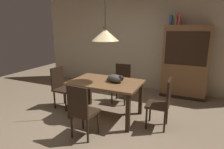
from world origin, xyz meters
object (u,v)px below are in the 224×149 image
object	(u,v)px
chair_right_side	(162,101)
cat_sleeping	(116,78)
book_brown_thick	(176,20)
chair_left_side	(61,86)
pendant_lamp	(105,35)
book_red_tall	(179,19)
chair_near_front	(82,109)
hutch_bookcase	(185,64)
book_green_slim	(174,19)
book_blue_wide	(171,20)
dining_table	(106,86)
chair_far_back	(122,81)

from	to	relation	value
chair_right_side	cat_sleeping	distance (m)	0.98
cat_sleeping	book_brown_thick	world-z (taller)	book_brown_thick
chair_left_side	pendant_lamp	size ratio (longest dim) A/B	0.72
cat_sleeping	book_red_tall	bearing A→B (deg)	63.52
chair_near_front	hutch_bookcase	world-z (taller)	hutch_bookcase
hutch_bookcase	book_brown_thick	xyz separation A→B (m)	(-0.30, 0.00, 1.07)
hutch_bookcase	book_green_slim	size ratio (longest dim) A/B	7.12
pendant_lamp	book_blue_wide	bearing A→B (deg)	63.48
cat_sleeping	book_green_slim	bearing A→B (deg)	66.83
dining_table	chair_near_front	xyz separation A→B (m)	(-0.00, -0.88, -0.14)
book_red_tall	pendant_lamp	bearing A→B (deg)	-120.91
chair_near_front	chair_left_side	world-z (taller)	same
dining_table	chair_far_back	xyz separation A→B (m)	(-0.00, 0.88, -0.14)
chair_near_front	pendant_lamp	world-z (taller)	pendant_lamp
chair_near_front	book_blue_wide	world-z (taller)	book_blue_wide
chair_near_front	book_red_tall	xyz separation A→B (m)	(1.12, 2.73, 1.48)
chair_near_front	book_brown_thick	bearing A→B (deg)	69.03
chair_left_side	pendant_lamp	world-z (taller)	pendant_lamp
chair_far_back	hutch_bookcase	distance (m)	1.71
book_green_slim	book_brown_thick	size ratio (longest dim) A/B	1.08
book_red_tall	dining_table	bearing A→B (deg)	-120.91
cat_sleeping	book_blue_wide	xyz separation A→B (m)	(0.72, 1.82, 1.14)
chair_near_front	book_red_tall	world-z (taller)	book_red_tall
chair_far_back	cat_sleeping	xyz separation A→B (m)	(0.21, -0.85, 0.32)
chair_left_side	pendant_lamp	distance (m)	1.61
pendant_lamp	book_brown_thick	distance (m)	2.15
chair_right_side	pendant_lamp	distance (m)	1.61
chair_right_side	book_red_tall	distance (m)	2.37
dining_table	book_brown_thick	xyz separation A→B (m)	(1.04, 1.86, 1.31)
hutch_bookcase	book_red_tall	distance (m)	1.13
pendant_lamp	chair_near_front	bearing A→B (deg)	-90.24
hutch_bookcase	book_blue_wide	world-z (taller)	book_blue_wide
pendant_lamp	book_brown_thick	bearing A→B (deg)	60.64
chair_far_back	hutch_bookcase	xyz separation A→B (m)	(1.35, 0.98, 0.38)
chair_left_side	book_red_tall	world-z (taller)	book_red_tall
book_blue_wide	chair_near_front	bearing A→B (deg)	-108.78
book_brown_thick	chair_near_front	bearing A→B (deg)	-110.97
pendant_lamp	book_blue_wide	distance (m)	2.10
pendant_lamp	book_red_tall	xyz separation A→B (m)	(1.11, 1.86, 0.33)
chair_far_back	book_brown_thick	distance (m)	2.04
chair_left_side	chair_right_side	bearing A→B (deg)	-0.04
book_blue_wide	book_green_slim	world-z (taller)	book_green_slim
hutch_bookcase	cat_sleeping	bearing A→B (deg)	-122.15
dining_table	cat_sleeping	xyz separation A→B (m)	(0.20, 0.03, 0.18)
chair_far_back	book_red_tall	distance (m)	2.09
pendant_lamp	book_red_tall	distance (m)	2.19
chair_near_front	chair_right_side	bearing A→B (deg)	37.88
book_green_slim	chair_near_front	bearing A→B (deg)	-109.85
book_blue_wide	cat_sleeping	bearing A→B (deg)	-111.63
pendant_lamp	book_green_slim	size ratio (longest dim) A/B	5.00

